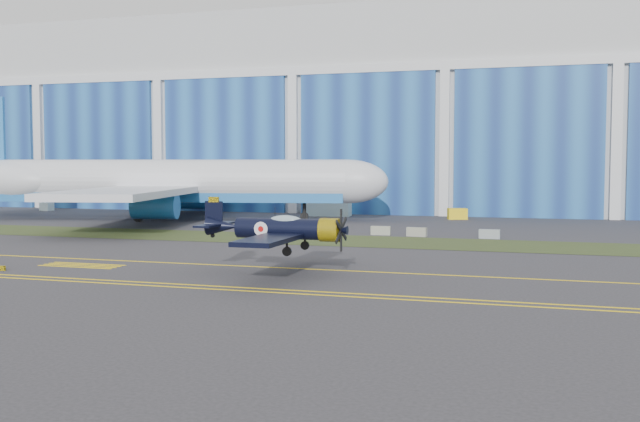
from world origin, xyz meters
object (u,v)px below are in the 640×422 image
(warbird, at_px, (280,229))
(shipping_container, at_px, (328,206))
(jetliner, at_px, (170,134))
(tug, at_px, (457,214))

(warbird, distance_m, shipping_container, 54.12)
(jetliner, distance_m, tug, 38.73)
(jetliner, height_order, tug, jetliner)
(jetliner, xyz_separation_m, tug, (35.58, 11.29, -10.31))
(warbird, xyz_separation_m, shipping_container, (-12.46, 52.63, -1.68))
(warbird, height_order, jetliner, jetliner)
(jetliner, bearing_deg, warbird, -65.52)
(shipping_container, distance_m, tug, 17.91)
(jetliner, height_order, shipping_container, jetliner)
(shipping_container, height_order, tug, shipping_container)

